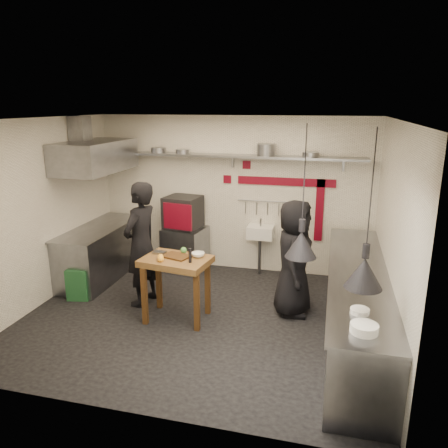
% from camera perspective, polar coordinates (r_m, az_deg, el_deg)
% --- Properties ---
extents(floor, '(5.00, 5.00, 0.00)m').
position_cam_1_polar(floor, '(6.48, -3.20, -12.10)').
color(floor, black).
rests_on(floor, ground).
extents(ceiling, '(5.00, 5.00, 0.00)m').
position_cam_1_polar(ceiling, '(5.75, -3.63, 13.49)').
color(ceiling, beige).
rests_on(ceiling, floor).
extents(wall_back, '(5.00, 0.04, 2.80)m').
position_cam_1_polar(wall_back, '(7.93, 1.17, 3.87)').
color(wall_back, white).
rests_on(wall_back, floor).
extents(wall_front, '(5.00, 0.04, 2.80)m').
position_cam_1_polar(wall_front, '(4.12, -12.30, -7.70)').
color(wall_front, white).
rests_on(wall_front, floor).
extents(wall_left, '(0.04, 4.20, 2.80)m').
position_cam_1_polar(wall_left, '(7.11, -23.01, 1.25)').
color(wall_left, white).
rests_on(wall_left, floor).
extents(wall_right, '(0.04, 4.20, 2.80)m').
position_cam_1_polar(wall_right, '(5.75, 21.12, -1.72)').
color(wall_right, white).
rests_on(wall_right, floor).
extents(red_band_horiz, '(1.70, 0.02, 0.14)m').
position_cam_1_polar(red_band_horiz, '(7.70, 8.08, 5.49)').
color(red_band_horiz, maroon).
rests_on(red_band_horiz, wall_back).
extents(red_band_vert, '(0.14, 0.02, 1.10)m').
position_cam_1_polar(red_band_vert, '(7.76, 12.35, 1.74)').
color(red_band_vert, maroon).
rests_on(red_band_vert, wall_back).
extents(red_tile_a, '(0.14, 0.02, 0.14)m').
position_cam_1_polar(red_tile_a, '(7.77, 2.97, 7.72)').
color(red_tile_a, maroon).
rests_on(red_tile_a, wall_back).
extents(red_tile_b, '(0.14, 0.02, 0.14)m').
position_cam_1_polar(red_tile_b, '(7.88, 0.44, 5.87)').
color(red_tile_b, maroon).
rests_on(red_tile_b, wall_back).
extents(back_shelf, '(4.60, 0.34, 0.04)m').
position_cam_1_polar(back_shelf, '(7.64, 0.89, 8.90)').
color(back_shelf, slate).
rests_on(back_shelf, wall_back).
extents(shelf_bracket_left, '(0.04, 0.06, 0.24)m').
position_cam_1_polar(shelf_bracket_left, '(8.43, -11.67, 8.52)').
color(shelf_bracket_left, slate).
rests_on(shelf_bracket_left, wall_back).
extents(shelf_bracket_mid, '(0.04, 0.06, 0.24)m').
position_cam_1_polar(shelf_bracket_mid, '(7.80, 1.15, 8.29)').
color(shelf_bracket_mid, slate).
rests_on(shelf_bracket_mid, wall_back).
extents(shelf_bracket_right, '(0.04, 0.06, 0.24)m').
position_cam_1_polar(shelf_bracket_right, '(7.60, 15.36, 7.56)').
color(shelf_bracket_right, slate).
rests_on(shelf_bracket_right, wall_back).
extents(pan_far_left, '(0.31, 0.31, 0.09)m').
position_cam_1_polar(pan_far_left, '(8.05, -8.58, 9.53)').
color(pan_far_left, slate).
rests_on(pan_far_left, back_shelf).
extents(pan_mid_left, '(0.30, 0.30, 0.07)m').
position_cam_1_polar(pan_mid_left, '(7.89, -5.43, 9.44)').
color(pan_mid_left, slate).
rests_on(pan_mid_left, back_shelf).
extents(stock_pot, '(0.42, 0.42, 0.20)m').
position_cam_1_polar(stock_pot, '(7.51, 5.52, 9.63)').
color(stock_pot, slate).
rests_on(stock_pot, back_shelf).
extents(pan_right, '(0.35, 0.35, 0.08)m').
position_cam_1_polar(pan_right, '(7.44, 11.24, 8.89)').
color(pan_right, slate).
rests_on(pan_right, back_shelf).
extents(oven_stand, '(0.80, 0.75, 0.80)m').
position_cam_1_polar(oven_stand, '(8.11, -5.07, -3.25)').
color(oven_stand, slate).
rests_on(oven_stand, floor).
extents(combi_oven, '(0.68, 0.64, 0.58)m').
position_cam_1_polar(combi_oven, '(7.95, -5.37, 1.54)').
color(combi_oven, black).
rests_on(combi_oven, oven_stand).
extents(oven_door, '(0.55, 0.12, 0.46)m').
position_cam_1_polar(oven_door, '(7.65, -6.07, 0.96)').
color(oven_door, maroon).
rests_on(oven_door, combi_oven).
extents(oven_glass, '(0.39, 0.08, 0.34)m').
position_cam_1_polar(oven_glass, '(7.65, -5.84, 0.98)').
color(oven_glass, black).
rests_on(oven_glass, oven_door).
extents(hand_sink, '(0.46, 0.34, 0.22)m').
position_cam_1_polar(hand_sink, '(7.81, 4.78, -1.07)').
color(hand_sink, silver).
rests_on(hand_sink, wall_back).
extents(sink_tap, '(0.03, 0.03, 0.14)m').
position_cam_1_polar(sink_tap, '(7.76, 4.81, 0.21)').
color(sink_tap, slate).
rests_on(sink_tap, hand_sink).
extents(sink_drain, '(0.06, 0.06, 0.66)m').
position_cam_1_polar(sink_drain, '(7.91, 4.66, -4.21)').
color(sink_drain, slate).
rests_on(sink_drain, floor).
extents(utensil_rail, '(0.90, 0.02, 0.02)m').
position_cam_1_polar(utensil_rail, '(7.81, 5.04, 3.02)').
color(utensil_rail, slate).
rests_on(utensil_rail, wall_back).
extents(counter_right, '(0.70, 3.80, 0.90)m').
position_cam_1_polar(counter_right, '(6.05, 16.90, -10.15)').
color(counter_right, slate).
rests_on(counter_right, floor).
extents(counter_right_top, '(0.76, 3.90, 0.03)m').
position_cam_1_polar(counter_right_top, '(5.87, 17.26, -6.04)').
color(counter_right_top, slate).
rests_on(counter_right_top, counter_right).
extents(plate_stack, '(0.31, 0.31, 0.09)m').
position_cam_1_polar(plate_stack, '(4.38, 17.84, -12.86)').
color(plate_stack, silver).
rests_on(plate_stack, counter_right_top).
extents(small_bowl_right, '(0.24, 0.24, 0.05)m').
position_cam_1_polar(small_bowl_right, '(4.74, 17.32, -10.79)').
color(small_bowl_right, silver).
rests_on(small_bowl_right, counter_right_top).
extents(counter_left, '(0.70, 1.90, 0.90)m').
position_cam_1_polar(counter_left, '(8.01, -15.82, -3.66)').
color(counter_left, slate).
rests_on(counter_left, floor).
extents(counter_left_top, '(0.76, 2.00, 0.03)m').
position_cam_1_polar(counter_left_top, '(7.88, -16.07, -0.46)').
color(counter_left_top, slate).
rests_on(counter_left_top, counter_left).
extents(extractor_hood, '(0.78, 1.60, 0.50)m').
position_cam_1_polar(extractor_hood, '(7.62, -16.43, 8.48)').
color(extractor_hood, slate).
rests_on(extractor_hood, ceiling).
extents(hood_duct, '(0.28, 0.28, 0.50)m').
position_cam_1_polar(hood_duct, '(7.71, -18.30, 11.41)').
color(hood_duct, slate).
rests_on(hood_duct, ceiling).
extents(green_bin, '(0.39, 0.39, 0.50)m').
position_cam_1_polar(green_bin, '(7.35, -18.31, -7.28)').
color(green_bin, '#1F562C').
rests_on(green_bin, floor).
extents(prep_table, '(1.00, 0.76, 0.92)m').
position_cam_1_polar(prep_table, '(6.29, -6.19, -8.40)').
color(prep_table, brown).
rests_on(prep_table, floor).
extents(cutting_board, '(0.43, 0.36, 0.02)m').
position_cam_1_polar(cutting_board, '(6.16, -6.23, -4.20)').
color(cutting_board, '#472B13').
rests_on(cutting_board, prep_table).
extents(pepper_mill, '(0.04, 0.04, 0.20)m').
position_cam_1_polar(pepper_mill, '(5.91, -4.44, -4.11)').
color(pepper_mill, black).
rests_on(pepper_mill, prep_table).
extents(lemon_a, '(0.11, 0.11, 0.09)m').
position_cam_1_polar(lemon_a, '(6.07, -8.29, -4.29)').
color(lemon_a, '#F7A72D').
rests_on(lemon_a, prep_table).
extents(lemon_b, '(0.10, 0.10, 0.09)m').
position_cam_1_polar(lemon_b, '(6.00, -8.27, -4.55)').
color(lemon_b, '#F7A72D').
rests_on(lemon_b, prep_table).
extents(veg_ball, '(0.11, 0.11, 0.09)m').
position_cam_1_polar(veg_ball, '(6.27, -5.30, -3.43)').
color(veg_ball, '#4A913D').
rests_on(veg_ball, prep_table).
extents(steel_tray, '(0.19, 0.14, 0.03)m').
position_cam_1_polar(steel_tray, '(6.33, -8.45, -3.69)').
color(steel_tray, slate).
rests_on(steel_tray, prep_table).
extents(bowl, '(0.23, 0.23, 0.06)m').
position_cam_1_polar(bowl, '(6.14, -3.41, -4.02)').
color(bowl, silver).
rests_on(bowl, prep_table).
extents(heat_lamp_near, '(0.38, 0.38, 1.46)m').
position_cam_1_polar(heat_lamp_near, '(4.77, 10.37, 4.03)').
color(heat_lamp_near, black).
rests_on(heat_lamp_near, ceiling).
extents(heat_lamp_far, '(0.45, 0.45, 1.53)m').
position_cam_1_polar(heat_lamp_far, '(4.25, 18.50, 1.60)').
color(heat_lamp_far, black).
rests_on(heat_lamp_far, ceiling).
extents(chef_left, '(0.59, 0.77, 1.90)m').
position_cam_1_polar(chef_left, '(6.68, -10.78, -2.62)').
color(chef_left, black).
rests_on(chef_left, floor).
extents(chef_right, '(0.54, 0.83, 1.71)m').
position_cam_1_polar(chef_right, '(6.36, 9.11, -4.42)').
color(chef_right, black).
rests_on(chef_right, floor).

